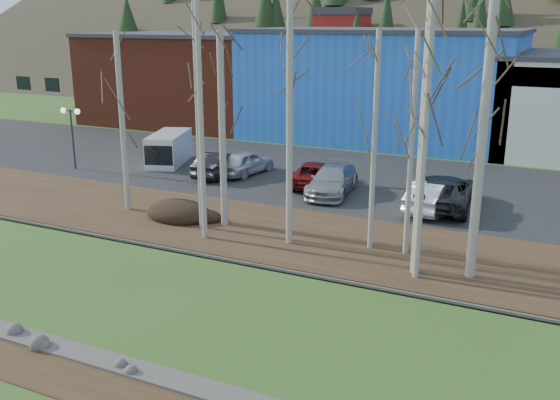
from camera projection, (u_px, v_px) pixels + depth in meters
The scene contains 27 objects.
near_bank_rocks at pixel (194, 388), 15.88m from camera, with size 80.00×0.80×0.50m, color #47423D, non-canonical shape.
river at pixel (267, 321), 19.42m from camera, with size 80.00×8.00×0.90m, color #13212F, non-canonical shape.
far_bank_rocks at pixel (317, 274), 22.96m from camera, with size 80.00×0.80×0.46m, color #47423D, non-canonical shape.
far_bank at pixel (347, 245), 25.71m from camera, with size 80.00×7.00×0.15m, color #382616.
parking_lot at pixel (411, 186), 34.79m from camera, with size 80.00×14.00×0.14m, color black.
building_brick at pixel (189, 78), 55.82m from camera, with size 16.32×12.24×7.80m.
building_blue at pixel (383, 84), 48.24m from camera, with size 20.40×12.24×8.30m.
dirt_mound at pixel (179, 212), 28.81m from camera, with size 3.19×2.26×0.63m, color black.
birch_0 at pixel (122, 123), 29.07m from camera, with size 0.27×0.27×8.37m.
birch_1 at pixel (197, 92), 25.96m from camera, with size 0.19×0.19×11.88m.
birch_2 at pixel (222, 131), 26.82m from camera, with size 0.30×0.30×8.44m.
birch_3 at pixel (200, 99), 24.71m from camera, with size 0.22×0.22×11.68m.
birch_4 at pixel (289, 126), 24.36m from camera, with size 0.26×0.26×9.73m.
birch_5 at pixel (411, 146), 23.41m from camera, with size 0.21×0.21×8.56m.
birch_6 at pixel (425, 135), 20.90m from camera, with size 0.22×0.22×10.27m.
birch_7 at pixel (423, 132), 21.28m from camera, with size 0.31×0.31×10.34m.
birch_8 at pixel (484, 131), 20.91m from camera, with size 0.29×0.29×10.55m.
birch_10 at pixel (374, 143), 24.02m from camera, with size 0.21×0.21×8.56m.
birch_11 at pixel (482, 131), 20.93m from camera, with size 0.29×0.29×10.55m.
street_lamp at pixel (71, 121), 37.56m from camera, with size 1.43×0.33×3.73m.
car_0 at pixel (245, 162), 36.88m from camera, with size 1.69×4.21×1.43m, color silver.
car_1 at pixel (218, 164), 36.49m from camera, with size 1.49×4.27×1.41m, color black.
car_2 at pixel (315, 173), 34.52m from camera, with size 2.17×4.70×1.31m, color maroon.
car_3 at pixel (332, 180), 32.74m from camera, with size 2.03×4.99×1.45m, color gray.
car_4 at pixel (430, 196), 29.90m from camera, with size 1.54×4.43×1.46m, color silver.
car_5 at pixel (444, 191), 30.40m from camera, with size 2.64×5.72×1.59m, color #242526.
van_grey at pixel (168, 149), 39.39m from camera, with size 3.19×4.80×1.94m.
Camera 1 is at (8.01, -8.46, 9.07)m, focal length 40.00 mm.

